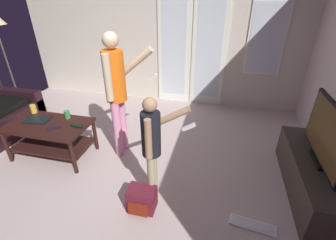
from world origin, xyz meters
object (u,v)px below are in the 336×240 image
tv_stand (311,176)px  tv_remote_black (53,128)px  backpack (142,199)px  dvd_remote_slim (77,126)px  loose_keyboard (252,225)px  person_child (153,142)px  laptop_closed (38,120)px  flat_screen_tv (327,135)px  coffee_table (50,132)px  cup_near_edge (67,115)px  cup_by_laptop (33,109)px  person_adult (117,87)px

tv_stand → tv_remote_black: tv_remote_black is taller
tv_stand → backpack: (-1.76, -0.68, -0.09)m
dvd_remote_slim → loose_keyboard: bearing=-5.7°
person_child → tv_remote_black: size_ratio=7.05×
person_child → laptop_closed: (-1.76, 0.46, -0.21)m
loose_keyboard → dvd_remote_slim: 2.32m
flat_screen_tv → person_child: size_ratio=0.82×
coffee_table → flat_screen_tv: (3.24, 0.08, 0.39)m
dvd_remote_slim → person_child: bearing=-11.5°
backpack → tv_remote_black: 1.47m
person_child → loose_keyboard: size_ratio=2.64×
loose_keyboard → laptop_closed: (-2.80, 0.60, 0.50)m
tv_stand → dvd_remote_slim: size_ratio=8.55×
person_child → cup_near_edge: 1.53m
flat_screen_tv → cup_by_laptop: size_ratio=8.13×
backpack → tv_remote_black: bearing=159.1°
person_adult → backpack: 1.39m
coffee_table → cup_near_edge: bearing=49.7°
cup_by_laptop → flat_screen_tv: bearing=-2.3°
flat_screen_tv → loose_keyboard: size_ratio=2.16×
coffee_table → tv_remote_black: tv_remote_black is taller
tv_stand → person_child: person_child is taller
coffee_table → laptop_closed: 0.25m
cup_near_edge → flat_screen_tv: bearing=-2.1°
dvd_remote_slim → tv_stand: bearing=10.1°
tv_stand → loose_keyboard: bearing=-135.3°
flat_screen_tv → laptop_closed: (-3.44, -0.04, -0.25)m
loose_keyboard → tv_remote_black: 2.54m
tv_stand → flat_screen_tv: 0.54m
tv_stand → dvd_remote_slim: (-2.83, -0.06, 0.30)m
tv_remote_black → person_child: bearing=-49.2°
coffee_table → cup_near_edge: cup_near_edge is taller
person_adult → backpack: person_adult is taller
person_child → laptop_closed: size_ratio=3.79×
laptop_closed → cup_by_laptop: (-0.21, 0.18, 0.05)m
flat_screen_tv → tv_remote_black: (-3.08, -0.18, -0.25)m
laptop_closed → dvd_remote_slim: same height
flat_screen_tv → person_child: (-1.68, -0.49, -0.04)m
backpack → laptop_closed: 1.84m
backpack → tv_remote_black: tv_remote_black is taller
person_adult → loose_keyboard: person_adult is taller
person_adult → loose_keyboard: size_ratio=3.60×
tv_remote_black → tv_stand: bearing=-33.4°
tv_stand → laptop_closed: laptop_closed is taller
tv_stand → person_adult: person_adult is taller
backpack → cup_by_laptop: cup_by_laptop is taller
person_child → loose_keyboard: person_child is taller
flat_screen_tv → person_child: person_child is taller
loose_keyboard → cup_near_edge: (-2.44, 0.75, 0.54)m
tv_stand → backpack: tv_stand is taller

